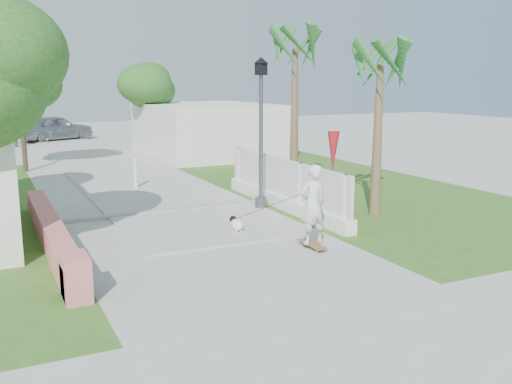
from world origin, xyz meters
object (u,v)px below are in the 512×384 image
street_lamp (261,127)px  skateboarder (277,207)px  bollard (135,173)px  dog (236,224)px  parked_car (55,128)px  patio_umbrella (333,152)px

street_lamp → skateboarder: street_lamp is taller
bollard → dog: bearing=-83.4°
skateboarder → dog: skateboarder is taller
dog → parked_car: parked_car is taller
street_lamp → bollard: bearing=121.0°
dog → skateboarder: bearing=-65.8°
bollard → parked_car: 18.76m
patio_umbrella → skateboarder: size_ratio=0.87×
street_lamp → dog: (-1.89, -2.44, -2.19)m
dog → patio_umbrella: bearing=20.0°
dog → street_lamp: bearing=51.4°
patio_umbrella → parked_car: 24.80m
parked_car → skateboarder: bearing=159.8°
parked_car → bollard: bearing=157.4°
street_lamp → patio_umbrella: bearing=-27.8°
skateboarder → bollard: bearing=-84.0°
street_lamp → parked_car: street_lamp is taller
dog → parked_car: (-1.33, 25.69, 0.59)m
bollard → parked_car: (-0.52, 18.75, 0.24)m
skateboarder → parked_car: 26.91m
street_lamp → dog: size_ratio=7.10×
bollard → parked_car: bearing=91.6°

